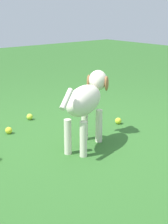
{
  "coord_description": "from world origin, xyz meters",
  "views": [
    {
      "loc": [
        2.4,
        -1.97,
        1.19
      ],
      "look_at": [
        0.14,
        -0.07,
        0.32
      ],
      "focal_mm": 58.85,
      "sensor_mm": 36.0,
      "label": 1
    }
  ],
  "objects": [
    {
      "name": "tennis_ball_0",
      "position": [
        -0.59,
        -0.4,
        0.03
      ],
      "size": [
        0.07,
        0.07,
        0.07
      ],
      "primitive_type": "sphere",
      "color": "yellow",
      "rests_on": "ground"
    },
    {
      "name": "dog",
      "position": [
        0.12,
        -0.02,
        0.41
      ],
      "size": [
        0.49,
        0.83,
        0.62
      ],
      "rotation": [
        0.0,
        0.0,
        2.05
      ],
      "color": "silver",
      "rests_on": "ground"
    },
    {
      "name": "tennis_ball_2",
      "position": [
        -0.83,
        -0.01,
        0.03
      ],
      "size": [
        0.07,
        0.07,
        0.07
      ],
      "primitive_type": "sphere",
      "color": "#C4DD39",
      "rests_on": "ground"
    },
    {
      "name": "tennis_ball_1",
      "position": [
        -0.12,
        0.61,
        0.03
      ],
      "size": [
        0.07,
        0.07,
        0.07
      ],
      "primitive_type": "sphere",
      "color": "#D2DF31",
      "rests_on": "ground"
    },
    {
      "name": "ground",
      "position": [
        0.0,
        0.0,
        0.0
      ],
      "size": [
        14.0,
        14.0,
        0.0
      ],
      "primitive_type": "plane",
      "color": "#2D6026"
    }
  ]
}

